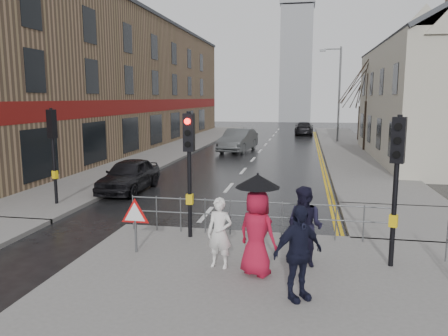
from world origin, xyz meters
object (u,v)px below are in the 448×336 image
at_px(pedestrian_a, 220,233).
at_px(pedestrian_d, 298,253).
at_px(pedestrian_b, 305,226).
at_px(car_parked, 129,175).
at_px(pedestrian_with_umbrella, 257,222).
at_px(car_mid, 238,140).

distance_m(pedestrian_a, pedestrian_d, 2.16).
relative_size(pedestrian_a, pedestrian_d, 0.87).
relative_size(pedestrian_b, car_parked, 0.45).
xyz_separation_m(pedestrian_a, car_parked, (-5.41, 7.83, -0.25)).
height_order(pedestrian_a, pedestrian_with_umbrella, pedestrian_with_umbrella).
distance_m(pedestrian_d, car_mid, 23.97).
bearing_deg(pedestrian_b, pedestrian_a, -137.10).
distance_m(pedestrian_with_umbrella, car_mid, 22.81).
relative_size(pedestrian_d, car_parked, 0.45).
distance_m(pedestrian_a, pedestrian_with_umbrella, 0.97).
bearing_deg(pedestrian_d, car_mid, 64.05).
height_order(pedestrian_b, pedestrian_with_umbrella, pedestrian_with_umbrella).
bearing_deg(pedestrian_d, car_parked, 90.82).
bearing_deg(car_mid, pedestrian_b, -69.51).
xyz_separation_m(pedestrian_with_umbrella, car_parked, (-6.27, 8.09, -0.62)).
bearing_deg(pedestrian_d, pedestrian_with_umbrella, 93.40).
bearing_deg(pedestrian_with_umbrella, car_parked, 127.78).
relative_size(pedestrian_with_umbrella, car_parked, 0.55).
bearing_deg(car_mid, pedestrian_d, -70.70).
relative_size(car_parked, car_mid, 0.80).
xyz_separation_m(pedestrian_d, car_mid, (-4.72, 23.50, -0.22)).
bearing_deg(pedestrian_b, car_mid, 131.17).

